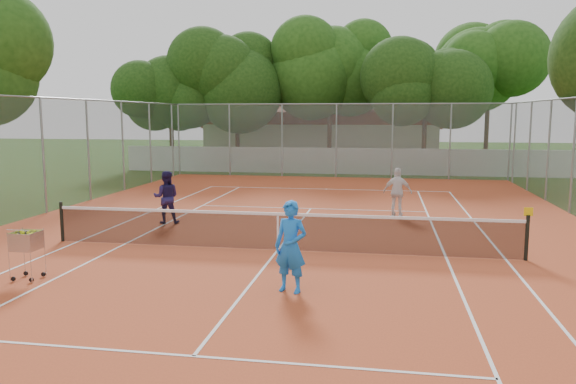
% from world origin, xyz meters
% --- Properties ---
extents(ground, '(120.00, 120.00, 0.00)m').
position_xyz_m(ground, '(0.00, 0.00, 0.00)').
color(ground, '#1E3D10').
rests_on(ground, ground).
extents(court_pad, '(18.00, 34.00, 0.02)m').
position_xyz_m(court_pad, '(0.00, 0.00, 0.01)').
color(court_pad, '#B54723').
rests_on(court_pad, ground).
extents(court_lines, '(10.98, 23.78, 0.01)m').
position_xyz_m(court_lines, '(0.00, 0.00, 0.02)').
color(court_lines, white).
rests_on(court_lines, court_pad).
extents(tennis_net, '(11.88, 0.10, 0.98)m').
position_xyz_m(tennis_net, '(0.00, 0.00, 0.51)').
color(tennis_net, black).
rests_on(tennis_net, court_pad).
extents(perimeter_fence, '(18.00, 34.00, 4.00)m').
position_xyz_m(perimeter_fence, '(0.00, 0.00, 2.00)').
color(perimeter_fence, slate).
rests_on(perimeter_fence, ground).
extents(boundary_wall, '(26.00, 0.30, 1.50)m').
position_xyz_m(boundary_wall, '(0.00, 19.00, 0.75)').
color(boundary_wall, silver).
rests_on(boundary_wall, ground).
extents(clubhouse, '(16.40, 9.00, 4.40)m').
position_xyz_m(clubhouse, '(-2.00, 29.00, 2.20)').
color(clubhouse, beige).
rests_on(clubhouse, ground).
extents(tropical_trees, '(29.00, 19.00, 10.00)m').
position_xyz_m(tropical_trees, '(0.00, 22.00, 5.00)').
color(tropical_trees, black).
rests_on(tropical_trees, ground).
extents(player_near, '(0.74, 0.58, 1.78)m').
position_xyz_m(player_near, '(0.87, -3.26, 0.91)').
color(player_near, blue).
rests_on(player_near, court_pad).
extents(player_far_left, '(0.94, 0.81, 1.66)m').
position_xyz_m(player_far_left, '(-4.12, 2.91, 0.85)').
color(player_far_left, '#1E1745').
rests_on(player_far_left, court_pad).
extents(player_far_right, '(1.02, 0.57, 1.64)m').
position_xyz_m(player_far_right, '(3.07, 5.43, 0.84)').
color(player_far_right, silver).
rests_on(player_far_right, court_pad).
extents(ball_hopper, '(0.61, 0.61, 1.11)m').
position_xyz_m(ball_hopper, '(-4.64, -3.38, 0.57)').
color(ball_hopper, silver).
rests_on(ball_hopper, court_pad).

